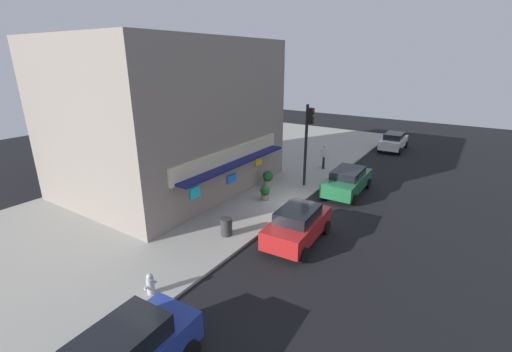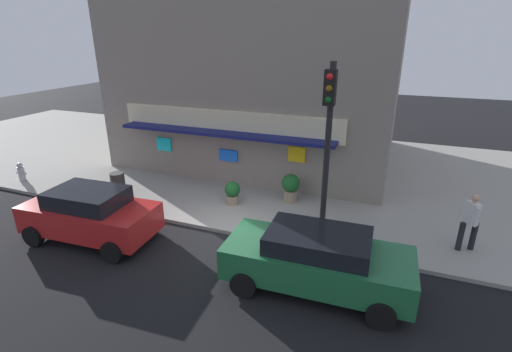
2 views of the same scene
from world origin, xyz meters
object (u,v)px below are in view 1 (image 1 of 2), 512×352
(traffic_light, at_px, (308,135))
(parked_car_red, at_px, (298,225))
(trash_can, at_px, (226,227))
(parked_car_white, at_px, (394,141))
(pedestrian, at_px, (324,156))
(parked_car_green, at_px, (347,181))
(potted_plant_by_window, at_px, (265,192))
(potted_plant_by_doorway, at_px, (268,178))
(fire_hydrant, at_px, (150,284))

(traffic_light, distance_m, parked_car_red, 7.55)
(traffic_light, distance_m, trash_can, 8.52)
(parked_car_white, bearing_deg, traffic_light, 169.03)
(pedestrian, xyz_separation_m, parked_car_red, (-10.64, -3.21, -0.22))
(traffic_light, xyz_separation_m, parked_car_red, (-6.56, -2.72, -2.58))
(pedestrian, distance_m, parked_car_green, 4.81)
(traffic_light, bearing_deg, potted_plant_by_window, 165.06)
(trash_can, xyz_separation_m, potted_plant_by_doorway, (6.46, 1.70, 0.17))
(traffic_light, distance_m, parked_car_green, 3.70)
(potted_plant_by_window, bearing_deg, pedestrian, -3.28)
(parked_car_green, bearing_deg, potted_plant_by_window, 137.74)
(potted_plant_by_doorway, bearing_deg, parked_car_green, -66.45)
(traffic_light, bearing_deg, trash_can, 178.56)
(traffic_light, height_order, parked_car_green, traffic_light)
(traffic_light, bearing_deg, pedestrian, 6.87)
(parked_car_red, relative_size, parked_car_white, 0.99)
(potted_plant_by_doorway, bearing_deg, pedestrian, -14.01)
(potted_plant_by_window, xyz_separation_m, parked_car_red, (-3.09, -3.64, 0.26))
(pedestrian, xyz_separation_m, potted_plant_by_window, (-7.56, 0.43, -0.48))
(trash_can, xyz_separation_m, pedestrian, (12.11, 0.29, 0.53))
(traffic_light, xyz_separation_m, fire_hydrant, (-12.78, -0.17, -2.93))
(fire_hydrant, relative_size, potted_plant_by_doorway, 0.75)
(potted_plant_by_doorway, distance_m, potted_plant_by_window, 2.15)
(parked_car_green, bearing_deg, traffic_light, 98.86)
(fire_hydrant, relative_size, potted_plant_by_window, 0.92)
(traffic_light, bearing_deg, parked_car_red, -157.48)
(pedestrian, distance_m, potted_plant_by_doorway, 5.83)
(trash_can, distance_m, parked_car_white, 21.15)
(parked_car_red, bearing_deg, parked_car_white, 0.60)
(potted_plant_by_doorway, bearing_deg, parked_car_white, -16.91)
(trash_can, bearing_deg, pedestrian, 1.37)
(trash_can, xyz_separation_m, parked_car_white, (20.98, -2.71, 0.26))
(parked_car_white, bearing_deg, trash_can, 172.63)
(traffic_light, relative_size, pedestrian, 2.98)
(fire_hydrant, xyz_separation_m, parked_car_green, (13.18, -2.42, 0.32))
(traffic_light, relative_size, parked_car_red, 1.26)
(pedestrian, relative_size, potted_plant_by_window, 2.02)
(trash_can, bearing_deg, parked_car_white, -7.37)
(potted_plant_by_doorway, height_order, potted_plant_by_window, potted_plant_by_doorway)
(trash_can, bearing_deg, traffic_light, -1.44)
(potted_plant_by_doorway, relative_size, potted_plant_by_window, 1.23)
(traffic_light, bearing_deg, parked_car_green, -81.14)
(potted_plant_by_doorway, relative_size, parked_car_red, 0.26)
(fire_hydrant, xyz_separation_m, parked_car_white, (25.74, -2.34, 0.30))
(parked_car_red, height_order, parked_car_white, parked_car_red)
(trash_can, relative_size, potted_plant_by_doorway, 0.79)
(trash_can, xyz_separation_m, potted_plant_by_window, (4.55, 0.72, 0.04))
(parked_car_red, distance_m, parked_car_green, 6.96)
(potted_plant_by_doorway, height_order, parked_car_white, parked_car_white)
(pedestrian, height_order, parked_car_green, pedestrian)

